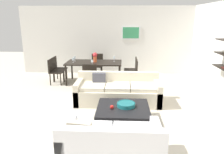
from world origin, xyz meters
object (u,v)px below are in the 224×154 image
dining_chair_left_far (58,67)px  wine_glass_left_near (73,59)px  coffee_table (123,115)px  dining_chair_head (97,64)px  dining_chair_foot (90,75)px  wine_glass_left_far (75,58)px  wine_glass_right_far (114,58)px  centerpiece_vase (95,57)px  dining_chair_right_far (133,68)px  loveseat_white (111,146)px  sofa_beige (118,92)px  dining_chair_right_near (133,71)px  wine_glass_head (95,57)px  wine_glass_foot (92,61)px  apple_on_coffee_table (112,107)px  decorative_bowl (126,104)px  dining_table (94,64)px  dining_chair_left_near (54,70)px

dining_chair_left_far → wine_glass_left_near: (0.66, -0.34, 0.36)m
coffee_table → dining_chair_head: dining_chair_head is taller
dining_chair_foot → wine_glass_left_far: (-0.70, 1.02, 0.36)m
coffee_table → wine_glass_left_far: size_ratio=6.73×
wine_glass_right_far → centerpiece_vase: size_ratio=0.56×
dining_chair_right_far → loveseat_white: bearing=-96.4°
coffee_table → dining_chair_head: (-1.03, 3.93, 0.31)m
sofa_beige → loveseat_white: bearing=-90.7°
loveseat_white → dining_chair_right_near: bearing=82.9°
centerpiece_vase → wine_glass_head: bearing=95.3°
loveseat_white → dining_chair_foot: 3.58m
coffee_table → dining_chair_right_near: (0.34, 2.81, 0.31)m
coffee_table → dining_chair_right_near: dining_chair_right_near is taller
sofa_beige → dining_chair_left_far: dining_chair_left_far is taller
loveseat_white → centerpiece_vase: 4.48m
wine_glass_foot → dining_chair_right_far: bearing=25.5°
apple_on_coffee_table → decorative_bowl: bearing=25.5°
decorative_bowl → wine_glass_foot: wine_glass_foot is taller
sofa_beige → dining_chair_head: 2.85m
dining_chair_left_far → coffee_table: bearing=-53.6°
dining_chair_right_near → dining_chair_left_far: same height
dining_chair_right_far → dining_chair_foot: size_ratio=1.00×
wine_glass_left_far → wine_glass_head: bearing=23.7°
apple_on_coffee_table → dining_chair_right_near: bearing=78.8°
centerpiece_vase → dining_chair_foot: bearing=-92.6°
dining_table → dining_chair_right_near: size_ratio=2.18×
decorative_bowl → wine_glass_left_near: 3.41m
loveseat_white → dining_chair_right_near: dining_chair_right_near is taller
wine_glass_left_far → wine_glass_right_far: wine_glass_right_far is taller
dining_chair_head → decorative_bowl: bearing=-74.3°
dining_table → dining_chair_right_near: 1.40m
dining_chair_left_near → decorative_bowl: bearing=-48.3°
decorative_bowl → wine_glass_left_far: 3.61m
dining_chair_right_near → centerpiece_vase: 1.41m
loveseat_white → dining_chair_left_near: 4.71m
sofa_beige → loveseat_white: (-0.03, -2.57, 0.00)m
dining_chair_left_near → centerpiece_vase: centerpiece_vase is taller
wine_glass_head → dining_chair_right_near: bearing=-25.5°
dining_table → wine_glass_right_far: (0.70, 0.12, 0.20)m
wine_glass_left_near → wine_glass_right_far: (1.41, 0.24, 0.01)m
sofa_beige → apple_on_coffee_table: size_ratio=27.10×
dining_table → centerpiece_vase: centerpiece_vase is taller
decorative_bowl → wine_glass_right_far: size_ratio=2.11×
apple_on_coffee_table → dining_table: bearing=104.3°
dining_chair_right_far → wine_glass_head: size_ratio=5.72×
dining_chair_head → wine_glass_left_near: (-0.70, -1.02, 0.36)m
loveseat_white → wine_glass_left_near: size_ratio=9.28×
wine_glass_left_far → wine_glass_left_near: size_ratio=1.00×
wine_glass_left_near → centerpiece_vase: 0.76m
dining_chair_right_near → wine_glass_left_near: 2.11m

